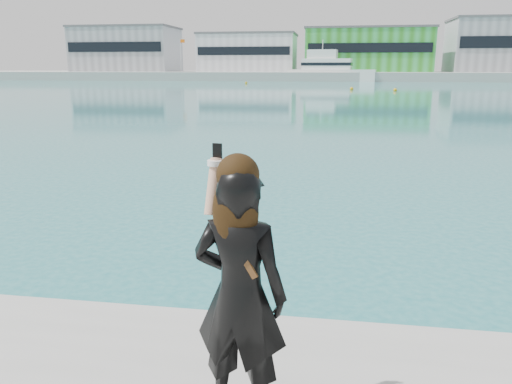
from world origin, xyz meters
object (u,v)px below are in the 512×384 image
buoy_extra (352,90)px  woman (240,288)px  motor_yacht (329,70)px  buoy_near (395,91)px  buoy_far (246,84)px

buoy_extra → woman: woman is taller
motor_yacht → buoy_near: motor_yacht is taller
buoy_near → woman: bearing=-97.2°
buoy_near → woman: woman is taller
motor_yacht → buoy_extra: 43.56m
motor_yacht → woman: (1.05, -113.98, -0.80)m
buoy_far → motor_yacht: bearing=51.1°
woman → buoy_far: bearing=-70.8°
buoy_extra → woman: (-2.84, -70.67, 1.76)m
buoy_near → buoy_extra: 6.40m
motor_yacht → woman: bearing=-82.7°
buoy_near → buoy_far: size_ratio=1.00×
buoy_far → woman: size_ratio=0.26×
buoy_far → buoy_near: bearing=-46.8°
buoy_far → buoy_extra: 30.88m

